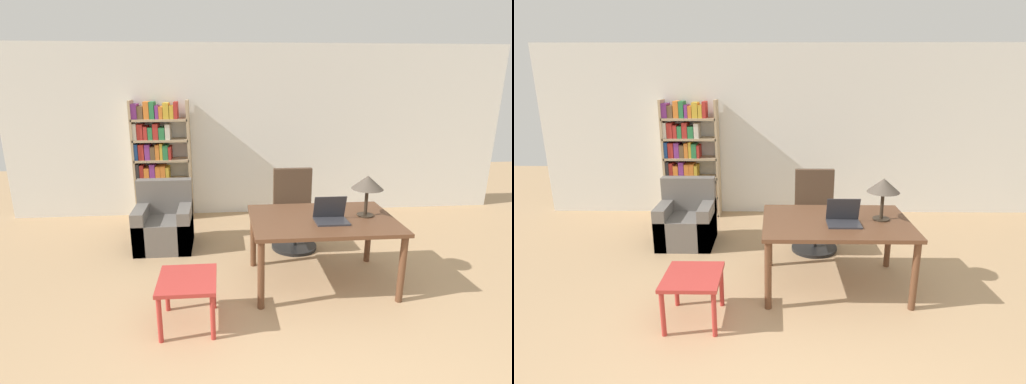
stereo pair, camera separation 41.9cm
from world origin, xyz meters
TOP-DOWN VIEW (x-y plane):
  - wall_back at (0.00, 4.53)m, footprint 8.00×0.06m
  - desk at (0.41, 2.03)m, footprint 1.53×1.05m
  - laptop at (0.47, 1.94)m, footprint 0.34×0.25m
  - table_lamp at (0.89, 2.07)m, footprint 0.34×0.34m
  - office_chair at (0.29, 3.05)m, footprint 0.60×0.60m
  - side_table_blue at (-0.98, 1.37)m, footprint 0.52×0.56m
  - armchair at (-1.43, 3.17)m, footprint 0.73×0.66m
  - bookshelf at (-1.63, 4.34)m, footprint 0.88×0.28m

SIDE VIEW (x-z plane):
  - armchair at x=-1.43m, z-range -0.14..0.73m
  - side_table_blue at x=-0.98m, z-range 0.16..0.62m
  - office_chair at x=0.29m, z-range -0.06..0.97m
  - desk at x=0.41m, z-range 0.29..1.04m
  - laptop at x=0.47m, z-range 0.68..0.94m
  - bookshelf at x=-1.63m, z-range -0.03..1.83m
  - table_lamp at x=0.89m, z-range 0.89..1.34m
  - wall_back at x=0.00m, z-range 0.00..2.70m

